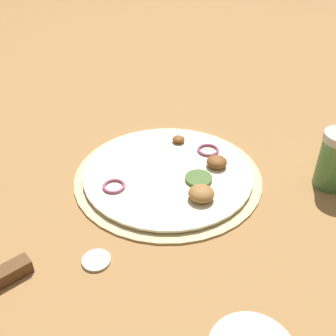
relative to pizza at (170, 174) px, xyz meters
The scene contains 4 objects.
ground_plane 0.01m from the pizza, 150.73° to the right, with size 3.00×3.00×0.00m, color #9E703F.
pizza is the anchor object (origin of this frame).
spice_jar 0.25m from the pizza, 45.75° to the left, with size 0.05×0.05×0.09m.
loose_cap 0.20m from the pizza, 68.05° to the right, with size 0.04×0.04×0.01m.
Camera 1 is at (0.38, -0.32, 0.38)m, focal length 42.00 mm.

